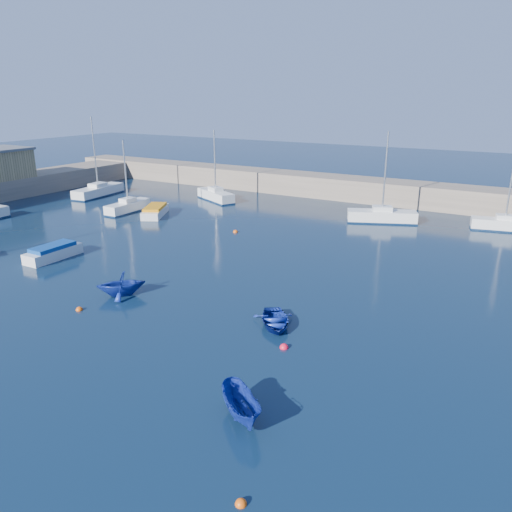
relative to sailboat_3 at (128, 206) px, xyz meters
The scene contains 16 objects.
ground 34.96m from the sailboat_3, 50.01° to the right, with size 220.00×220.00×0.00m, color #0C1F36.
back_wall 29.57m from the sailboat_3, 40.56° to the left, with size 96.00×4.50×2.60m, color #76685A.
sailboat_3 is the anchor object (origin of this frame).
sailboat_4 10.85m from the sailboat_3, 153.80° to the left, with size 2.89×7.68×9.80m.
sailboat_5 11.04m from the sailboat_3, 63.75° to the left, with size 6.39×4.38×8.40m.
sailboat_6 27.28m from the sailboat_3, 20.41° to the left, with size 7.03×4.38×9.03m.
sailboat_7 38.63m from the sailboat_3, 18.48° to the left, with size 6.13×2.80×7.90m.
motorboat_1 16.45m from the sailboat_3, 66.68° to the right, with size 1.66×4.62×1.13m.
motorboat_2 3.69m from the sailboat_3, ahead, with size 3.98×5.45×1.07m.
dinghy_center 32.21m from the sailboat_3, 31.72° to the right, with size 2.32×3.25×0.67m, color navy.
dinghy_left 24.50m from the sailboat_3, 47.12° to the right, with size 2.64×3.05×1.61m, color navy.
dinghy_right 39.26m from the sailboat_3, 39.66° to the right, with size 1.18×3.13×1.21m, color navy.
buoy_0 26.45m from the sailboat_3, 52.47° to the right, with size 0.43×0.43×0.43m, color #DA4F0B.
buoy_1 34.64m from the sailboat_3, 33.12° to the right, with size 0.47×0.47×0.47m, color red.
buoy_3 14.85m from the sailboat_3, ahead, with size 0.47×0.47×0.47m, color #DA4F0B.
buoy_5 43.44m from the sailboat_3, 41.54° to the right, with size 0.39×0.39×0.39m, color #DA4F0B.
Camera 1 is at (16.84, -12.75, 12.55)m, focal length 35.00 mm.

